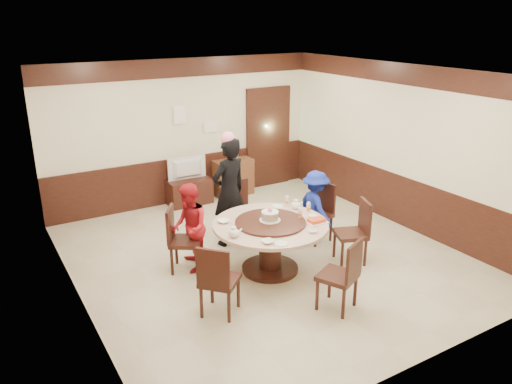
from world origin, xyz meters
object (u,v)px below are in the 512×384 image
person_blue (315,207)px  tv_stand (189,192)px  banquet_table (270,237)px  shrimp_platter (317,221)px  birthday_cake (270,216)px  side_cabinet (233,177)px  person_standing (229,192)px  television (188,169)px  person_red (189,228)px  thermos (236,150)px

person_blue → tv_stand: 2.90m
banquet_table → shrimp_platter: bearing=-30.0°
birthday_cake → shrimp_platter: 0.67m
side_cabinet → banquet_table: bearing=-109.3°
banquet_table → shrimp_platter: (0.57, -0.33, 0.24)m
person_standing → birthday_cake: person_standing is taller
person_standing → television: (0.17, 2.02, -0.17)m
banquet_table → person_red: 1.17m
shrimp_platter → thermos: (0.62, 3.52, 0.16)m
person_blue → side_cabinet: size_ratio=1.51×
person_standing → tv_stand: person_standing is taller
banquet_table → thermos: (1.19, 3.19, 0.41)m
person_standing → television: 2.04m
birthday_cake → television: size_ratio=0.39×
person_red → thermos: size_ratio=3.45×
tv_stand → side_cabinet: bearing=1.7°
person_red → side_cabinet: size_ratio=1.64×
side_cabinet → thermos: (0.08, 0.00, 0.56)m
banquet_table → birthday_cake: 0.32m
side_cabinet → person_blue: bearing=-88.6°
person_standing → person_red: (-0.91, -0.49, -0.23)m
side_cabinet → tv_stand: bearing=-178.3°
television → thermos: 1.11m
banquet_table → thermos: size_ratio=4.36×
shrimp_platter → side_cabinet: shrimp_platter is taller
banquet_table → side_cabinet: bearing=70.7°
person_blue → side_cabinet: person_blue is taller
shrimp_platter → thermos: 3.58m
person_blue → person_red: bearing=90.4°
person_red → television: size_ratio=1.69×
birthday_cake → tv_stand: birthday_cake is taller
person_standing → person_red: person_standing is taller
person_standing → shrimp_platter: size_ratio=5.93×
person_standing → television: person_standing is taller
person_standing → person_blue: person_standing is taller
person_standing → shrimp_platter: 1.60m
banquet_table → person_blue: (1.18, 0.49, 0.07)m
person_red → person_blue: (2.15, -0.16, -0.05)m
person_standing → tv_stand: size_ratio=2.09×
person_blue → tv_stand: bearing=26.5°
banquet_table → person_standing: (-0.06, 1.13, 0.36)m
shrimp_platter → person_red: bearing=147.7°
person_blue → tv_stand: size_ratio=1.42×
tv_stand → television: television is taller
banquet_table → tv_stand: bearing=88.0°
television → thermos: (1.08, 0.03, 0.22)m
person_red → side_cabinet: (2.09, 2.54, -0.28)m
shrimp_platter → tv_stand: size_ratio=0.35×
shrimp_platter → thermos: size_ratio=0.79×
television → side_cabinet: bearing=-176.3°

